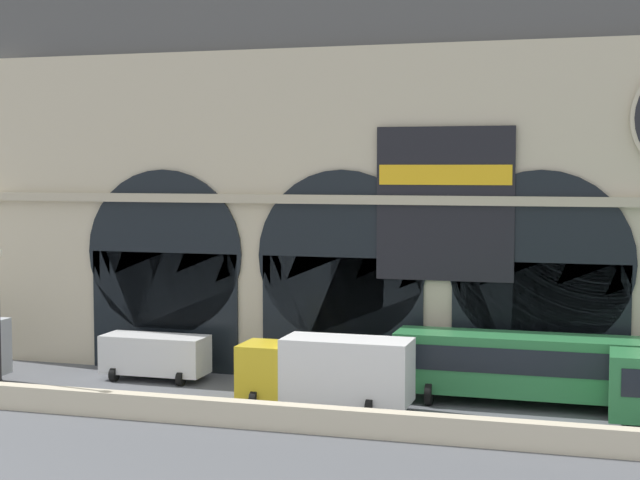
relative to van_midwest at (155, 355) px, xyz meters
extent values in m
plane|color=#54565B|center=(8.87, -2.69, -1.25)|extent=(200.00, 200.00, 0.00)
cube|color=beige|center=(8.87, -7.00, -0.72)|extent=(90.00, 0.70, 1.05)
cube|color=beige|center=(8.87, 5.19, 6.85)|extent=(39.54, 5.74, 16.20)
cube|color=#4C4C4C|center=(8.87, 5.49, 16.72)|extent=(39.54, 5.14, 3.53)
cube|color=black|center=(-0.54, 2.26, 1.80)|extent=(8.05, 0.20, 6.08)
cylinder|color=black|center=(-0.54, 2.26, 4.84)|extent=(8.47, 0.20, 8.47)
cube|color=black|center=(8.87, 2.26, 1.80)|extent=(8.05, 0.20, 6.08)
cylinder|color=black|center=(8.87, 2.26, 4.84)|extent=(8.47, 0.20, 8.47)
cube|color=black|center=(18.29, 2.26, 1.80)|extent=(8.05, 0.20, 6.08)
cylinder|color=black|center=(18.29, 2.26, 4.84)|extent=(8.47, 0.20, 8.47)
cube|color=black|center=(13.88, 2.14, 7.48)|extent=(6.47, 0.12, 7.21)
cube|color=yellow|center=(13.88, 2.06, 8.83)|extent=(6.21, 0.04, 0.94)
cube|color=#B6AB91|center=(8.87, 2.16, 7.64)|extent=(39.54, 0.50, 0.44)
cube|color=white|center=(0.00, 0.00, 0.02)|extent=(5.20, 2.00, 1.86)
cylinder|color=black|center=(-1.77, -0.90, -0.91)|extent=(0.28, 0.68, 0.68)
cylinder|color=black|center=(-1.77, 0.90, -0.91)|extent=(0.28, 0.68, 0.68)
cylinder|color=black|center=(1.77, -0.90, -0.91)|extent=(0.28, 0.68, 0.68)
cylinder|color=black|center=(1.77, 0.90, -0.91)|extent=(0.28, 0.68, 0.68)
cube|color=gold|center=(6.87, -3.23, 0.32)|extent=(2.00, 2.30, 2.30)
cube|color=white|center=(10.62, -3.23, 0.52)|extent=(5.50, 2.30, 2.70)
cylinder|color=black|center=(6.77, -4.26, -0.83)|extent=(0.28, 0.84, 0.84)
cylinder|color=black|center=(6.77, -2.19, -0.83)|extent=(0.28, 0.84, 0.84)
cylinder|color=black|center=(11.87, -4.26, -0.83)|extent=(0.28, 0.84, 0.84)
cylinder|color=black|center=(11.87, -2.19, -0.83)|extent=(0.28, 0.84, 0.84)
cube|color=#2D7A42|center=(17.68, -0.18, 0.55)|extent=(11.00, 2.50, 2.60)
cube|color=black|center=(17.68, -1.45, 0.90)|extent=(10.12, 0.04, 1.10)
cylinder|color=black|center=(13.83, -1.30, -0.75)|extent=(0.28, 1.00, 1.00)
cylinder|color=black|center=(13.83, 0.95, -0.75)|extent=(0.28, 1.00, 1.00)
cylinder|color=black|center=(21.53, -1.30, -0.75)|extent=(0.28, 1.00, 1.00)
cylinder|color=black|center=(21.53, 0.95, -0.75)|extent=(0.28, 1.00, 1.00)
camera|label=1|loc=(21.21, -43.23, 9.16)|focal=54.96mm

